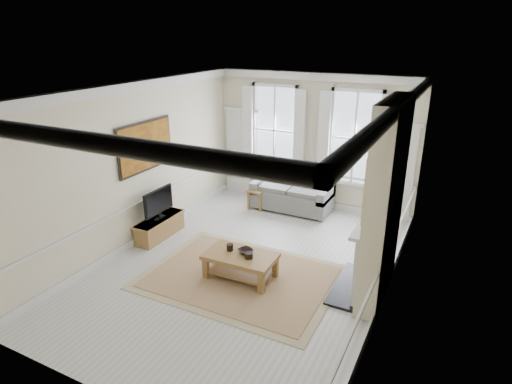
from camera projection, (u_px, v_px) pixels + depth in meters
The scene contains 23 objects.
floor at pixel (247, 266), 8.37m from camera, with size 7.20×7.20×0.00m, color #B7B5AD.
ceiling at pixel (246, 89), 7.17m from camera, with size 7.20×7.20×0.00m, color white.
back_wall at pixel (313, 142), 10.78m from camera, with size 5.20×5.20×0.00m, color beige.
left_wall at pixel (136, 166), 8.86m from camera, with size 7.20×7.20×0.00m, color beige.
right_wall at pixel (394, 210), 6.68m from camera, with size 7.20×7.20×0.00m, color beige.
window_left at pixel (275, 130), 11.11m from camera, with size 1.26×0.20×2.20m, color #B2BCC6, non-canonical shape.
window_right at pixel (355, 139), 10.23m from camera, with size 1.26×0.20×2.20m, color #B2BCC6, non-canonical shape.
door_left at pixel (241, 153), 11.80m from camera, with size 0.90×0.08×2.30m, color silver.
door_right at pixel (394, 174), 10.08m from camera, with size 0.90×0.08×2.30m, color silver.
painting at pixel (146, 146), 8.97m from camera, with size 0.05×1.66×1.06m, color #A77A1C.
chimney_breast at pixel (385, 204), 6.92m from camera, with size 0.35×1.70×3.38m, color beige.
hearth at pixel (351, 286), 7.69m from camera, with size 0.55×1.50×0.05m, color black.
fireplace at pixel (365, 253), 7.36m from camera, with size 0.21×1.45×1.33m.
mirror at pixel (374, 181), 6.89m from camera, with size 0.06×1.26×1.06m, color gold.
sofa at pixel (293, 195), 10.97m from camera, with size 1.99×0.97×0.89m.
side_table at pixel (257, 193), 10.98m from camera, with size 0.48×0.48×0.52m.
rug at pixel (241, 277), 7.99m from camera, with size 3.50×2.60×0.02m, color #9B7550.
coffee_table at pixel (241, 258), 7.85m from camera, with size 1.32×0.79×0.49m.
ceramic_pot_a at pixel (230, 247), 7.94m from camera, with size 0.13×0.13×0.13m, color black.
ceramic_pot_b at pixel (249, 255), 7.67m from camera, with size 0.15×0.15×0.11m, color black.
bowl at pixel (245, 251), 7.87m from camera, with size 0.27×0.27×0.07m, color black.
tv_stand at pixel (160, 227), 9.50m from camera, with size 0.41×1.27×0.45m, color olive.
tv at pixel (158, 202), 9.27m from camera, with size 0.08×0.90×0.68m.
Camera 1 is at (3.43, -6.46, 4.33)m, focal length 30.00 mm.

